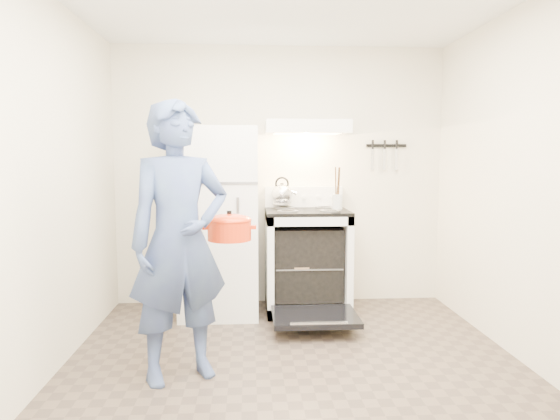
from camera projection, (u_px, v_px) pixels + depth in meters
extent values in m
plane|color=brown|center=(297.00, 379.00, 3.24)|extent=(3.60, 3.60, 0.00)
cube|color=beige|center=(280.00, 176.00, 4.89)|extent=(3.20, 0.02, 2.50)
cube|color=white|center=(219.00, 222.00, 4.55)|extent=(0.70, 0.70, 1.70)
cube|color=white|center=(307.00, 262.00, 4.67)|extent=(0.76, 0.65, 0.92)
cube|color=black|center=(307.00, 211.00, 4.62)|extent=(0.76, 0.65, 0.03)
cube|color=white|center=(304.00, 197.00, 4.89)|extent=(0.76, 0.07, 0.20)
cube|color=black|center=(315.00, 317.00, 4.11)|extent=(0.70, 0.54, 0.04)
cube|color=slate|center=(307.00, 264.00, 4.67)|extent=(0.60, 0.52, 0.01)
cube|color=white|center=(306.00, 127.00, 4.61)|extent=(0.76, 0.50, 0.12)
cube|color=black|center=(386.00, 146.00, 4.91)|extent=(0.40, 0.02, 0.03)
cylinder|color=#977656|center=(300.00, 265.00, 4.57)|extent=(0.34, 0.34, 0.02)
cylinder|color=silver|center=(337.00, 202.00, 4.40)|extent=(0.09, 0.09, 0.13)
imported|color=navy|center=(180.00, 242.00, 3.18)|extent=(0.78, 0.67, 1.80)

